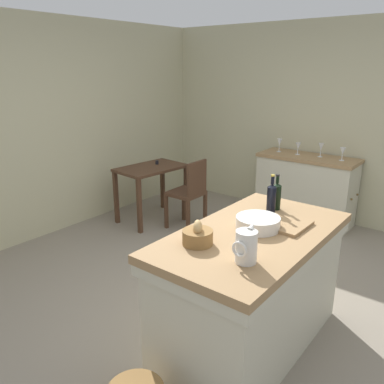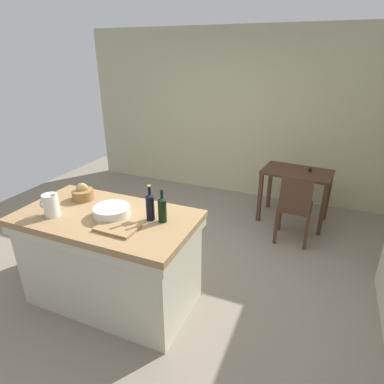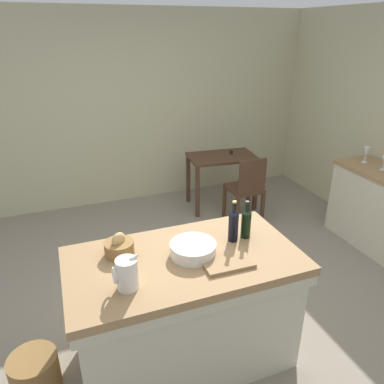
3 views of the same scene
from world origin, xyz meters
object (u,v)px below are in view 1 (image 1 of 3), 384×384
Objects in this scene: island_table at (251,285)px; wine_glass_left at (321,147)px; wine_bottle_dark at (277,195)px; wine_glass_right at (279,143)px; bread_basket at (198,236)px; writing_desk at (151,176)px; wine_glass_far_left at (343,152)px; cutting_board at (291,226)px; wooden_chair at (189,192)px; wine_bottle_amber at (271,198)px; side_cabinet at (305,189)px; wash_bowl at (258,223)px; pitcher at (246,246)px; wine_glass_middle at (298,146)px.

wine_glass_left reaches higher than island_table.
wine_bottle_dark is 1.63× the size of wine_glass_right.
bread_basket is 1.12× the size of wine_glass_right.
writing_desk is 1.80m from wine_glass_right.
wine_glass_left is at bearing -86.20° from wine_glass_right.
wine_glass_far_left is (2.12, 0.17, -0.02)m from wine_bottle_dark.
wine_glass_far_left is (2.40, 0.42, 0.09)m from cutting_board.
wine_glass_left is at bearing 6.59° from bread_basket.
cutting_board reaches higher than wooden_chair.
wine_bottle_dark is 0.11m from wine_bottle_amber.
wine_glass_far_left is at bearing 10.00° from cutting_board.
side_cabinet is at bearing -42.02° from wooden_chair.
side_cabinet is 4.42× the size of wine_bottle_dark.
writing_desk is at bearing 60.53° from wash_bowl.
side_cabinet is 4.09× the size of wine_bottle_amber.
island_table is 0.75m from wine_bottle_dark.
side_cabinet is 2.37m from wine_bottle_amber.
side_cabinet is at bearing 92.00° from wine_glass_far_left.
pitcher reaches higher than cutting_board.
wine_bottle_amber is (0.34, 0.07, 0.08)m from wash_bowl.
wine_glass_right is (2.40, 1.28, 0.10)m from cutting_board.
wine_glass_middle is 0.27m from wine_glass_right.
island_table is 10.16× the size of wine_glass_middle.
wine_glass_far_left is (2.57, 0.25, 0.06)m from wash_bowl.
bread_basket reaches higher than cutting_board.
writing_desk is 2.70m from wash_bowl.
wine_glass_right is (3.06, 1.29, 0.01)m from pitcher.
wooden_chair is at bearing 45.78° from pitcher.
wooden_chair is at bearing 142.68° from wine_glass_middle.
writing_desk is 2.24m from wine_glass_left.
wooden_chair is 3.80× the size of pitcher.
writing_desk is 2.91× the size of cutting_board.
wooden_chair is 5.86× the size of wine_glass_middle.
bread_basket is at bearing 173.78° from wine_bottle_dark.
pitcher is 1.20× the size of bread_basket.
island_table is 0.69m from wine_bottle_amber.
wine_glass_middle is at bearing -37.32° from wooden_chair.
wine_glass_middle is at bearing 86.78° from side_cabinet.
wine_glass_right is at bearing 88.09° from side_cabinet.
bread_basket is 0.69× the size of wine_bottle_dark.
wine_glass_left is 0.57m from wine_glass_right.
wine_glass_left is at bearing -69.17° from side_cabinet.
wooden_chair is at bearing -83.96° from writing_desk.
side_cabinet is 0.58m from wine_glass_middle.
wine_bottle_dark reaches higher than wash_bowl.
island_table is 2.70m from wine_glass_far_left.
wine_bottle_dark reaches higher than wooden_chair.
bread_basket is (-0.47, 0.18, 0.01)m from wash_bowl.
wine_bottle_dark is 2.13m from wine_glass_far_left.
wine_glass_left is at bearing 11.51° from island_table.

